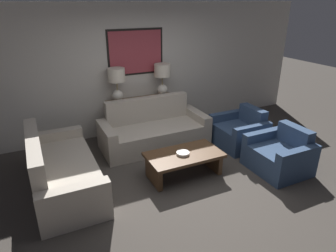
% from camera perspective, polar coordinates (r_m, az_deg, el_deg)
% --- Properties ---
extents(ground_plane, '(20.00, 20.00, 0.00)m').
position_cam_1_polar(ground_plane, '(4.88, 4.11, -10.39)').
color(ground_plane, '#3D3833').
extents(back_wall, '(8.14, 0.12, 2.65)m').
position_cam_1_polar(back_wall, '(6.38, -6.20, 10.61)').
color(back_wall, beige).
rests_on(back_wall, ground_plane).
extents(console_table, '(1.43, 0.37, 0.78)m').
position_cam_1_polar(console_table, '(6.41, -5.04, 1.91)').
color(console_table, brown).
rests_on(console_table, ground_plane).
extents(table_lamp_left, '(0.34, 0.34, 0.68)m').
position_cam_1_polar(table_lamp_left, '(6.02, -9.75, 8.51)').
color(table_lamp_left, silver).
rests_on(table_lamp_left, console_table).
extents(table_lamp_right, '(0.34, 0.34, 0.68)m').
position_cam_1_polar(table_lamp_right, '(6.35, -1.08, 9.57)').
color(table_lamp_right, silver).
rests_on(table_lamp_right, console_table).
extents(couch_by_back_wall, '(2.06, 0.90, 0.90)m').
position_cam_1_polar(couch_by_back_wall, '(5.89, -2.76, -0.98)').
color(couch_by_back_wall, '#ADA393').
rests_on(couch_by_back_wall, ground_plane).
extents(couch_by_side, '(0.90, 2.06, 0.90)m').
position_cam_1_polar(couch_by_side, '(4.82, -19.70, -8.16)').
color(couch_by_side, '#ADA393').
rests_on(couch_by_side, ground_plane).
extents(coffee_table, '(1.21, 0.67, 0.40)m').
position_cam_1_polar(coffee_table, '(4.88, 3.09, -6.31)').
color(coffee_table, '#4C331E').
rests_on(coffee_table, ground_plane).
extents(decorative_bowl, '(0.21, 0.21, 0.04)m').
position_cam_1_polar(decorative_bowl, '(4.79, 2.85, -5.21)').
color(decorative_bowl, beige).
rests_on(decorative_bowl, coffee_table).
extents(armchair_near_back_wall, '(0.82, 0.92, 0.74)m').
position_cam_1_polar(armchair_near_back_wall, '(6.07, 13.48, -1.14)').
color(armchair_near_back_wall, navy).
rests_on(armchair_near_back_wall, ground_plane).
extents(armchair_near_camera, '(0.82, 0.92, 0.74)m').
position_cam_1_polar(armchair_near_camera, '(5.38, 20.47, -5.25)').
color(armchair_near_camera, navy).
rests_on(armchair_near_camera, ground_plane).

